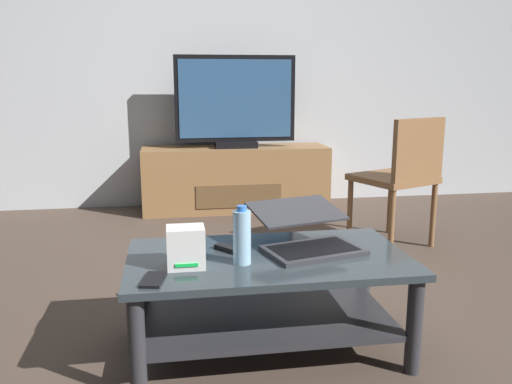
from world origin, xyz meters
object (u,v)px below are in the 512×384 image
Objects in this scene: laptop at (306,234)px; water_bottle_near at (242,237)px; coffee_table at (268,285)px; cell_phone at (153,280)px; tv_remote at (232,249)px; router_box at (186,247)px; dining_chair at (402,173)px; media_cabinet at (236,179)px; television at (235,103)px.

laptop is 0.32m from water_bottle_near.
coffee_table is 7.87× the size of cell_phone.
coffee_table is 2.32× the size of laptop.
coffee_table is at bearing -64.74° from tv_remote.
coffee_table is 0.39m from router_box.
dining_chair is (1.10, 1.20, 0.21)m from coffee_table.
coffee_table is at bearing -132.45° from dining_chair.
coffee_table is 2.40m from media_cabinet.
media_cabinet is 1.53m from dining_chair.
water_bottle_near reaches higher than cell_phone.
laptop is (0.00, -2.34, 0.20)m from media_cabinet.
television is 2.54m from router_box.
television is 1.55m from dining_chair.
cell_phone is at bearing -103.20° from media_cabinet.
dining_chair reaches higher than tv_remote.
laptop is 0.31m from tv_remote.
coffee_table is 1.30× the size of dining_chair.
television is 2.38m from tv_remote.
router_box is (-0.49, -2.48, 0.21)m from media_cabinet.
television reaches higher than cell_phone.
cell_phone is at bearing -155.12° from coffee_table.
dining_chair is at bearing 47.55° from coffee_table.
dining_chair is at bearing -52.31° from media_cabinet.
coffee_table is at bearing 14.06° from router_box.
laptop is 0.67m from cell_phone.
cell_phone is (-0.44, -0.20, 0.13)m from coffee_table.
media_cabinet is 2.68m from cell_phone.
tv_remote is at bearing -137.47° from dining_chair.
television is at bearing 78.65° from router_box.
cell_phone is 0.41m from tv_remote.
water_bottle_near is at bearing -96.55° from media_cabinet.
router_box is at bearing 179.41° from tv_remote.
laptop is at bearing -39.50° from tv_remote.
tv_remote is (-0.02, 0.14, -0.09)m from water_bottle_near.
laptop is at bearing 34.99° from cell_phone.
dining_chair is 6.07× the size of cell_phone.
coffee_table is at bearing -94.08° from television.
router_box is at bearing -163.65° from laptop.
coffee_table is 0.27m from water_bottle_near.
tv_remote is (-0.14, 0.07, 0.13)m from coffee_table.
router_box is at bearing -165.94° from coffee_table.
media_cabinet is 2.54m from router_box.
water_bottle_near is (-0.28, -2.47, 0.24)m from media_cabinet.
dining_chair is at bearing 53.67° from cell_phone.
router_box is (-0.32, -0.08, 0.20)m from coffee_table.
media_cabinet reaches higher than tv_remote.
tv_remote is at bearing 38.42° from router_box.
router_box is 0.18m from cell_phone.
router_box is at bearing -137.98° from dining_chair.
dining_chair is 1.91m from router_box.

